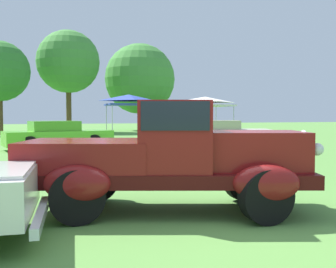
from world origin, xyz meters
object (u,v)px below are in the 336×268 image
Objects in this scene: show_car_cream at (221,133)px; canopy_tent_center_field at (129,99)px; canopy_tent_right_field at (205,101)px; feature_pickup_truck at (169,156)px; show_car_lime at (58,135)px; spectator_between_cars at (152,131)px.

show_car_cream is 7.33m from canopy_tent_center_field.
canopy_tent_center_field and canopy_tent_right_field have the same top height.
feature_pickup_truck is at bearing -113.75° from canopy_tent_right_field.
spectator_between_cars is at bearing -53.72° from show_car_lime.
show_car_cream is 1.79× the size of canopy_tent_center_field.
spectator_between_cars reaches higher than show_car_lime.
canopy_tent_right_field is (9.83, 7.40, 1.82)m from show_car_lime.
show_car_cream is at bearing 41.36° from spectator_between_cars.
show_car_lime is at bearing -143.03° from canopy_tent_right_field.
spectator_between_cars is 10.40m from canopy_tent_center_field.
show_car_lime is 7.49m from show_car_cream.
show_car_lime is 12.44m from canopy_tent_right_field.
spectator_between_cars reaches higher than show_car_cream.
canopy_tent_right_field is at bearing 14.03° from canopy_tent_center_field.
feature_pickup_truck is 12.91m from show_car_cream.
canopy_tent_right_field is at bearing 59.81° from spectator_between_cars.
canopy_tent_center_field is at bearing -165.97° from canopy_tent_right_field.
canopy_tent_center_field is (2.87, 17.74, 1.56)m from feature_pickup_truck.
feature_pickup_truck is 1.42× the size of canopy_tent_right_field.
canopy_tent_right_field reaches higher than feature_pickup_truck.
spectator_between_cars is (1.66, 7.52, 0.05)m from feature_pickup_truck.
show_car_cream is 2.87× the size of spectator_between_cars.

